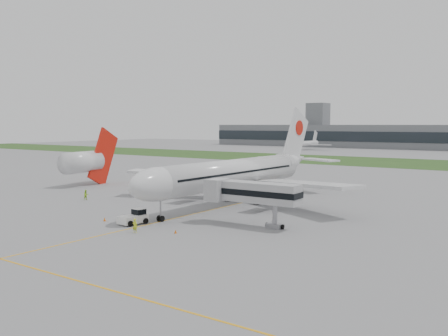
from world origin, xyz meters
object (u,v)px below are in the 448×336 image
Objects in this scene: jet_bridge at (250,193)px; ground_crew_near at (135,226)px; airliner at (237,173)px; neighbor_aircraft at (85,161)px; pushback_tug at (134,217)px.

ground_crew_near is at bearing -129.22° from jet_bridge.
airliner is at bearing -97.96° from ground_crew_near.
neighbor_aircraft is (-43.74, 1.78, 0.02)m from airliner.
neighbor_aircraft is at bearing -45.56° from ground_crew_near.
ground_crew_near is (4.50, -4.30, 0.01)m from pushback_tug.
jet_bridge reaches higher than ground_crew_near.
jet_bridge is 7.20× the size of ground_crew_near.
ground_crew_near is (2.53, -27.52, -4.70)m from airliner.
neighbor_aircraft reaches higher than jet_bridge.
ground_crew_near is at bearing -37.28° from pushback_tug.
neighbor_aircraft is at bearing 177.67° from airliner.
neighbor_aircraft is at bearing 155.53° from pushback_tug.
airliner is 28.04m from ground_crew_near.
pushback_tug is 0.31× the size of jet_bridge.
pushback_tug is (-1.97, -23.22, -4.71)m from airliner.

